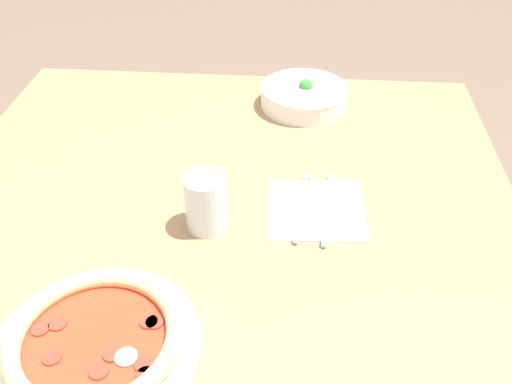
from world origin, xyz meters
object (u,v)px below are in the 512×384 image
object	(u,v)px
knife	(328,211)
glass	(206,202)
fork	(302,207)
pizza	(96,341)
bowl	(304,95)

from	to	relation	value
knife	glass	xyz separation A→B (m)	(-0.21, -0.05, 0.05)
knife	fork	bearing A→B (deg)	87.51
pizza	knife	bearing A→B (deg)	44.66
fork	pizza	bearing A→B (deg)	145.49
pizza	knife	world-z (taller)	pizza
bowl	knife	xyz separation A→B (m)	(0.05, -0.40, -0.02)
pizza	knife	xyz separation A→B (m)	(0.33, 0.33, -0.01)
knife	pizza	bearing A→B (deg)	140.45
fork	knife	xyz separation A→B (m)	(0.05, -0.01, -0.00)
bowl	fork	xyz separation A→B (m)	(0.00, -0.39, -0.02)
bowl	glass	distance (m)	0.48
pizza	bowl	xyz separation A→B (m)	(0.28, 0.73, 0.01)
pizza	bowl	bearing A→B (deg)	68.95
knife	glass	size ratio (longest dim) A/B	2.01
bowl	knife	size ratio (longest dim) A/B	0.98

